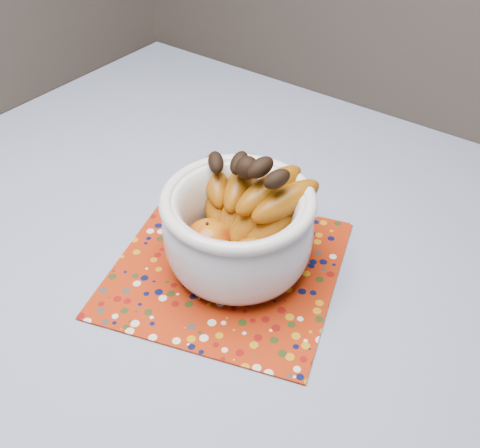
# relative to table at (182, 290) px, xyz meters

# --- Properties ---
(table) EXTENTS (1.20, 1.20, 0.75)m
(table) POSITION_rel_table_xyz_m (0.00, 0.00, 0.00)
(table) COLOR brown
(table) RESTS_ON ground
(tablecloth) EXTENTS (1.32, 1.32, 0.01)m
(tablecloth) POSITION_rel_table_xyz_m (0.00, 0.00, 0.08)
(tablecloth) COLOR slate
(tablecloth) RESTS_ON table
(placemat) EXTENTS (0.45, 0.45, 0.00)m
(placemat) POSITION_rel_table_xyz_m (0.09, 0.02, 0.09)
(placemat) COLOR #952108
(placemat) RESTS_ON tablecloth
(fruit_bowl) EXTENTS (0.29, 0.25, 0.20)m
(fruit_bowl) POSITION_rel_table_xyz_m (0.09, 0.05, 0.18)
(fruit_bowl) COLOR silver
(fruit_bowl) RESTS_ON placemat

